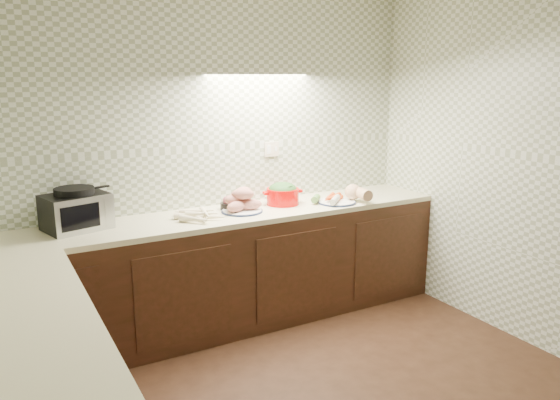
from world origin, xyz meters
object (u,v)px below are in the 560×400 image
toaster_oven (76,210)px  sweet_potato_plate (241,202)px  dutch_oven (283,194)px  onion_bowl (229,204)px  veg_plate (344,196)px  parsnip_pile (200,215)px

toaster_oven → sweet_potato_plate: (1.18, -0.11, -0.06)m
toaster_oven → dutch_oven: bearing=-16.8°
sweet_potato_plate → onion_bowl: bearing=113.5°
sweet_potato_plate → dutch_oven: (0.39, 0.06, 0.01)m
toaster_oven → veg_plate: toaster_oven is taller
sweet_potato_plate → onion_bowl: 0.13m
dutch_oven → veg_plate: 0.51m
onion_bowl → toaster_oven: bearing=-179.5°
sweet_potato_plate → onion_bowl: size_ratio=2.25×
onion_bowl → dutch_oven: 0.45m
dutch_oven → veg_plate: size_ratio=0.69×
dutch_oven → onion_bowl: bearing=-178.0°
veg_plate → parsnip_pile: bearing=176.7°
parsnip_pile → veg_plate: veg_plate is taller
parsnip_pile → veg_plate: 1.23m
parsnip_pile → sweet_potato_plate: bearing=8.7°
sweet_potato_plate → dutch_oven: bearing=8.2°
sweet_potato_plate → parsnip_pile: bearing=-171.3°
parsnip_pile → veg_plate: size_ratio=0.91×
toaster_oven → sweet_potato_plate: 1.19m
parsnip_pile → onion_bowl: (0.30, 0.17, 0.01)m
parsnip_pile → sweet_potato_plate: size_ratio=1.37×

